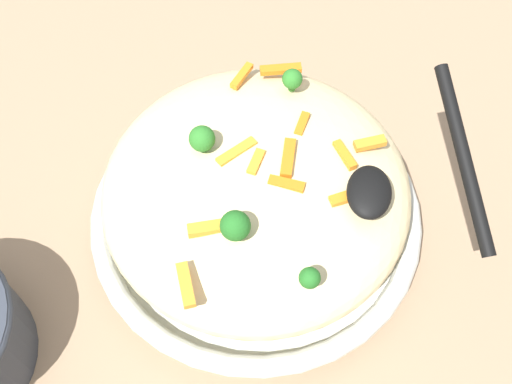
# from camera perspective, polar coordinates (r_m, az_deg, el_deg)

# --- Properties ---
(ground_plane) EXTENTS (2.40, 2.40, 0.00)m
(ground_plane) POSITION_cam_1_polar(r_m,az_deg,el_deg) (0.67, 0.00, -3.44)
(ground_plane) COLOR #9E7F60
(serving_bowl) EXTENTS (0.34, 0.34, 0.05)m
(serving_bowl) POSITION_cam_1_polar(r_m,az_deg,el_deg) (0.65, 0.00, -2.39)
(serving_bowl) COLOR silver
(serving_bowl) RESTS_ON ground_plane
(pasta_mound) EXTENTS (0.31, 0.30, 0.09)m
(pasta_mound) POSITION_cam_1_polar(r_m,az_deg,el_deg) (0.60, 0.00, 0.32)
(pasta_mound) COLOR beige
(pasta_mound) RESTS_ON serving_bowl
(carrot_piece_0) EXTENTS (0.04, 0.01, 0.01)m
(carrot_piece_0) POSITION_cam_1_polar(r_m,az_deg,el_deg) (0.56, 3.00, 3.18)
(carrot_piece_0) COLOR orange
(carrot_piece_0) RESTS_ON pasta_mound
(carrot_piece_1) EXTENTS (0.03, 0.03, 0.01)m
(carrot_piece_1) POSITION_cam_1_polar(r_m,az_deg,el_deg) (0.58, 8.24, 3.43)
(carrot_piece_1) COLOR orange
(carrot_piece_1) RESTS_ON pasta_mound
(carrot_piece_2) EXTENTS (0.03, 0.01, 0.01)m
(carrot_piece_2) POSITION_cam_1_polar(r_m,az_deg,el_deg) (0.56, 0.33, 3.20)
(carrot_piece_2) COLOR orange
(carrot_piece_2) RESTS_ON pasta_mound
(carrot_piece_3) EXTENTS (0.01, 0.03, 0.01)m
(carrot_piece_3) POSITION_cam_1_polar(r_m,az_deg,el_deg) (0.55, 2.84, 0.74)
(carrot_piece_3) COLOR orange
(carrot_piece_3) RESTS_ON pasta_mound
(carrot_piece_4) EXTENTS (0.03, 0.01, 0.01)m
(carrot_piece_4) POSITION_cam_1_polar(r_m,az_deg,el_deg) (0.60, 4.29, 6.29)
(carrot_piece_4) COLOR orange
(carrot_piece_4) RESTS_ON pasta_mound
(carrot_piece_5) EXTENTS (0.04, 0.02, 0.01)m
(carrot_piece_5) POSITION_cam_1_polar(r_m,az_deg,el_deg) (0.51, -6.55, -8.58)
(carrot_piece_5) COLOR orange
(carrot_piece_5) RESTS_ON pasta_mound
(carrot_piece_6) EXTENTS (0.02, 0.04, 0.01)m
(carrot_piece_6) POSITION_cam_1_polar(r_m,az_deg,el_deg) (0.64, 2.31, 11.35)
(carrot_piece_6) COLOR orange
(carrot_piece_6) RESTS_ON pasta_mound
(carrot_piece_7) EXTENTS (0.04, 0.04, 0.01)m
(carrot_piece_7) POSITION_cam_1_polar(r_m,az_deg,el_deg) (0.57, -1.83, 3.76)
(carrot_piece_7) COLOR orange
(carrot_piece_7) RESTS_ON pasta_mound
(carrot_piece_8) EXTENTS (0.02, 0.04, 0.01)m
(carrot_piece_8) POSITION_cam_1_polar(r_m,az_deg,el_deg) (0.53, -4.38, -3.35)
(carrot_piece_8) COLOR orange
(carrot_piece_8) RESTS_ON pasta_mound
(carrot_piece_9) EXTENTS (0.04, 0.02, 0.01)m
(carrot_piece_9) POSITION_cam_1_polar(r_m,az_deg,el_deg) (0.64, -1.34, 10.76)
(carrot_piece_9) COLOR orange
(carrot_piece_9) RESTS_ON pasta_mound
(carrot_piece_10) EXTENTS (0.02, 0.03, 0.01)m
(carrot_piece_10) POSITION_cam_1_polar(r_m,az_deg,el_deg) (0.59, 10.55, 4.49)
(carrot_piece_10) COLOR orange
(carrot_piece_10) RESTS_ON pasta_mound
(carrot_piece_11) EXTENTS (0.02, 0.03, 0.01)m
(carrot_piece_11) POSITION_cam_1_polar(r_m,az_deg,el_deg) (0.55, 8.25, -0.50)
(carrot_piece_11) COLOR orange
(carrot_piece_11) RESTS_ON pasta_mound
(broccoli_floret_0) EXTENTS (0.02, 0.02, 0.02)m
(broccoli_floret_0) POSITION_cam_1_polar(r_m,az_deg,el_deg) (0.50, 5.01, -7.98)
(broccoli_floret_0) COLOR #205B1C
(broccoli_floret_0) RESTS_ON pasta_mound
(broccoli_floret_1) EXTENTS (0.02, 0.02, 0.03)m
(broccoli_floret_1) POSITION_cam_1_polar(r_m,az_deg,el_deg) (0.56, -5.04, 4.94)
(broccoli_floret_1) COLOR #296820
(broccoli_floret_1) RESTS_ON pasta_mound
(broccoli_floret_2) EXTENTS (0.02, 0.02, 0.03)m
(broccoli_floret_2) POSITION_cam_1_polar(r_m,az_deg,el_deg) (0.62, 3.39, 10.43)
(broccoli_floret_2) COLOR #296820
(broccoli_floret_2) RESTS_ON pasta_mound
(broccoli_floret_3) EXTENTS (0.03, 0.03, 0.03)m
(broccoli_floret_3) POSITION_cam_1_polar(r_m,az_deg,el_deg) (0.51, -1.94, -3.19)
(broccoli_floret_3) COLOR #205B1C
(broccoli_floret_3) RESTS_ON pasta_mound
(serving_spoon) EXTENTS (0.16, 0.13, 0.07)m
(serving_spoon) POSITION_cam_1_polar(r_m,az_deg,el_deg) (0.55, 13.64, 1.13)
(serving_spoon) COLOR black
(serving_spoon) RESTS_ON pasta_mound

